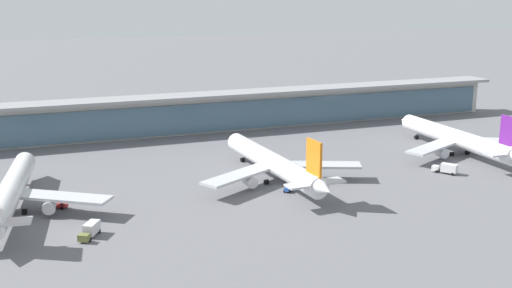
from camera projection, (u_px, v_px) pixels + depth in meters
ground_plane at (281, 187)px, 172.11m from camera, size 1200.00×1200.00×0.00m
airliner_left_stand at (10, 192)px, 150.87m from camera, size 49.17×64.43×17.17m
airliner_centre_stand at (274, 163)px, 176.23m from camera, size 49.51×64.51×17.17m
airliner_right_stand at (458, 138)px, 206.17m from camera, size 49.61×64.30×17.17m
service_truck_near_nose_red at (59, 205)px, 155.44m from camera, size 6.06×5.44×2.70m
service_truck_mid_apron_white at (446, 168)px, 184.69m from camera, size 6.05×7.31×3.10m
service_truck_by_tail_olive at (90, 230)px, 136.86m from camera, size 5.68×7.46×3.10m
service_truck_on_taxiway_blue at (288, 189)px, 167.96m from camera, size 3.25×3.21×2.05m
terminal_building at (206, 112)px, 238.84m from camera, size 257.81×12.80×15.20m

